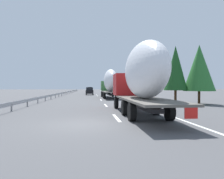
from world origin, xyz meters
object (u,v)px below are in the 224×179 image
Objects in this scene: car_red_compact at (90,90)px; truck_trailing at (141,76)px; car_black_suv at (90,91)px; car_yellow_coupe at (90,89)px; truck_lead at (110,82)px; car_blue_sedan at (89,90)px; road_sign at (115,86)px.

truck_trailing is at bearing -177.10° from car_red_compact.
car_red_compact is at bearing -0.44° from car_black_suv.
truck_trailing reaches higher than car_yellow_coupe.
truck_lead is 3.34× the size of car_blue_sedan.
truck_trailing reaches higher than car_black_suv.
car_red_compact is (66.07, 3.35, -1.73)m from truck_trailing.
truck_lead reaches higher than car_black_suv.
road_sign is at bearing -170.56° from car_yellow_coupe.
truck_lead is at bearing -172.13° from car_blue_sedan.
car_black_suv is 1.30× the size of road_sign.
truck_trailing reaches higher than road_sign.
truck_lead is 3.26× the size of car_black_suv.
road_sign is at bearing -142.51° from car_blue_sedan.
car_black_suv is (-42.38, 0.01, -0.03)m from car_yellow_coupe.
truck_trailing is 3.06× the size of car_red_compact.
truck_trailing reaches higher than car_red_compact.
car_red_compact is (44.19, 3.35, -1.81)m from truck_lead.
truck_lead reaches higher than car_yellow_coupe.
truck_trailing is 48.67m from car_blue_sedan.
car_black_suv is (-28.72, 0.22, 0.01)m from car_red_compact.
truck_lead is 21.88m from truck_trailing.
car_red_compact is at bearing -179.12° from car_yellow_coupe.
road_sign is at bearing -166.28° from car_red_compact.
car_red_compact is at bearing 2.90° from truck_trailing.
truck_lead reaches higher than car_red_compact.
car_yellow_coupe is (79.73, 3.56, -1.68)m from truck_trailing.
car_blue_sedan is 11.15m from car_black_suv.
truck_lead is 15.98m from car_black_suv.
car_blue_sedan is (-31.23, 0.12, -0.02)m from car_yellow_coupe.
truck_lead reaches higher than road_sign.
truck_lead is 57.99m from car_yellow_coupe.
road_sign is (-40.07, -6.66, 1.37)m from car_yellow_coupe.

